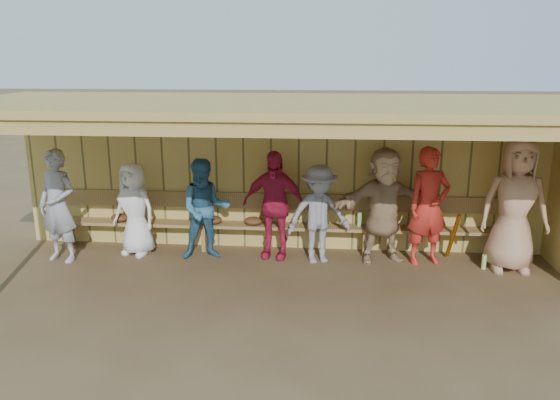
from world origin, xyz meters
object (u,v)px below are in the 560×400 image
object	(u,v)px
player_f	(384,205)
player_b	(135,209)
player_a	(58,206)
bench	(284,219)
player_c	(205,209)
player_d	(274,205)
player_e	(319,214)
player_h	(515,205)
player_g	(429,206)

from	to	relation	value
player_f	player_b	bearing A→B (deg)	166.21
player_b	player_a	bearing A→B (deg)	-141.36
bench	player_a	bearing A→B (deg)	-167.75
player_b	player_c	xyz separation A→B (m)	(1.15, -0.09, 0.05)
player_d	player_e	size ratio (longest dim) A/B	1.12
player_h	player_a	bearing A→B (deg)	-176.43
player_e	player_g	distance (m)	1.65
player_c	player_h	size ratio (longest dim) A/B	0.80
player_b	player_g	distance (m)	4.54
player_d	player_b	bearing A→B (deg)	-169.28
player_d	bench	xyz separation A→B (m)	(0.14, 0.31, -0.32)
player_c	bench	world-z (taller)	player_c
bench	player_g	bearing A→B (deg)	-9.63
player_a	player_g	world-z (taller)	player_g
player_a	player_c	world-z (taller)	player_a
player_c	player_d	xyz separation A→B (m)	(1.05, 0.13, 0.06)
player_f	bench	world-z (taller)	player_f
player_f	player_e	bearing A→B (deg)	173.51
player_d	player_g	distance (m)	2.34
player_g	player_h	xyz separation A→B (m)	(1.19, -0.17, 0.09)
player_a	player_f	size ratio (longest dim) A/B	0.98
bench	player_h	bearing A→B (deg)	-9.03
player_c	player_d	distance (m)	1.06
player_d	player_g	xyz separation A→B (m)	(2.34, -0.07, 0.05)
player_b	player_e	xyz separation A→B (m)	(2.90, -0.10, 0.02)
player_c	player_f	distance (m)	2.74
player_f	player_g	size ratio (longest dim) A/B	0.99
player_e	player_f	bearing A→B (deg)	-11.20
player_e	player_h	world-z (taller)	player_h
player_d	player_f	distance (m)	1.68
player_a	player_e	size ratio (longest dim) A/B	1.15
player_c	player_d	bearing A→B (deg)	-7.18
player_b	player_g	bearing A→B (deg)	18.33
player_c	player_d	world-z (taller)	player_d
player_g	player_c	bearing A→B (deg)	163.79
player_f	player_g	xyz separation A→B (m)	(0.66, -0.05, 0.01)
bench	player_d	bearing A→B (deg)	-113.99
player_b	bench	bearing A→B (deg)	27.17
player_a	player_b	bearing A→B (deg)	33.95
player_c	bench	bearing A→B (deg)	5.87
player_h	bench	distance (m)	3.46
player_c	player_h	world-z (taller)	player_h
player_b	player_d	world-z (taller)	player_d
player_b	bench	xyz separation A→B (m)	(2.34, 0.35, -0.21)
player_h	bench	size ratio (longest dim) A/B	0.26
player_h	bench	bearing A→B (deg)	172.87
player_d	player_f	bearing A→B (deg)	8.91
player_g	bench	distance (m)	2.26
player_d	player_h	xyz separation A→B (m)	(3.53, -0.23, 0.14)
player_d	player_e	xyz separation A→B (m)	(0.70, -0.15, -0.09)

